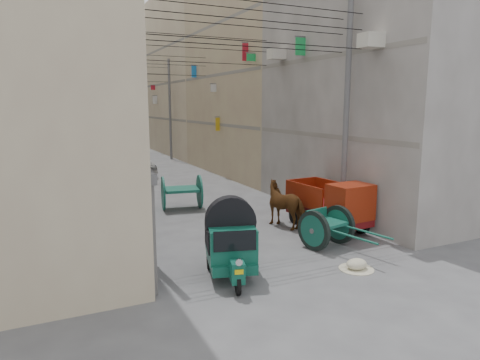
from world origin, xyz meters
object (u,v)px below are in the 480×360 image
horse (287,204)px  distant_car_white (140,166)px  second_cart (182,191)px  feed_sack (357,264)px  distant_car_green (107,143)px  distant_car_grey (131,150)px  auto_rickshaw (231,241)px  tonga_cart (327,227)px  mini_truck (335,207)px

horse → distant_car_white: bearing=-99.9°
second_cart → feed_sack: size_ratio=3.16×
horse → distant_car_green: 32.35m
second_cart → distant_car_grey: second_cart is taller
auto_rickshaw → distant_car_green: auto_rickshaw is taller
second_cart → distant_car_grey: 20.25m
second_cart → feed_sack: (2.20, -8.59, -0.62)m
feed_sack → distant_car_white: size_ratio=0.16×
tonga_cart → distant_car_grey: tonga_cart is taller
mini_truck → horse: 1.71m
mini_truck → horse: (-1.17, 1.26, -0.04)m
auto_rickshaw → feed_sack: auto_rickshaw is taller
distant_car_grey → auto_rickshaw: bearing=-106.8°
distant_car_green → feed_sack: bearing=111.9°
feed_sack → horse: (0.50, 4.41, 0.67)m
tonga_cart → horse: horse is taller
auto_rickshaw → horse: bearing=57.3°
auto_rickshaw → distant_car_green: bearing=102.5°
feed_sack → mini_truck: bearing=62.2°
distant_car_green → second_cart: bearing=108.1°
horse → tonga_cart: bearing=67.8°
horse → auto_rickshaw: bearing=21.9°
second_cart → distant_car_white: (0.26, 9.60, -0.16)m
distant_car_green → auto_rickshaw: bearing=106.8°
auto_rickshaw → distant_car_white: auto_rickshaw is taller
mini_truck → feed_sack: (-1.66, -3.16, -0.71)m
tonga_cart → second_cart: bearing=99.0°
distant_car_white → distant_car_green: distant_car_white is taller
distant_car_white → distant_car_green: size_ratio=0.88×
feed_sack → horse: bearing=83.6°
horse → distant_car_grey: size_ratio=0.57×
mini_truck → distant_car_grey: (-2.07, 25.60, -0.30)m
horse → mini_truck: bearing=113.0°
auto_rickshaw → feed_sack: 3.51m
auto_rickshaw → distant_car_green: 35.71m
auto_rickshaw → distant_car_grey: size_ratio=0.69×
feed_sack → distant_car_green: size_ratio=0.14×
tonga_cart → distant_car_white: size_ratio=0.81×
mini_truck → second_cart: size_ratio=1.77×
mini_truck → distant_car_green: 33.69m
feed_sack → distant_car_green: distant_car_green is taller
mini_truck → second_cart: (-3.86, 5.43, -0.09)m
distant_car_grey → distant_car_green: distant_car_green is taller
feed_sack → horse: 4.49m
mini_truck → distant_car_white: 15.46m
auto_rickshaw → mini_truck: mini_truck is taller
second_cart → distant_car_white: 9.60m
distant_car_white → distant_car_green: 18.54m
tonga_cart → distant_car_grey: (-0.80, 26.86, -0.08)m
auto_rickshaw → second_cart: bearing=97.6°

